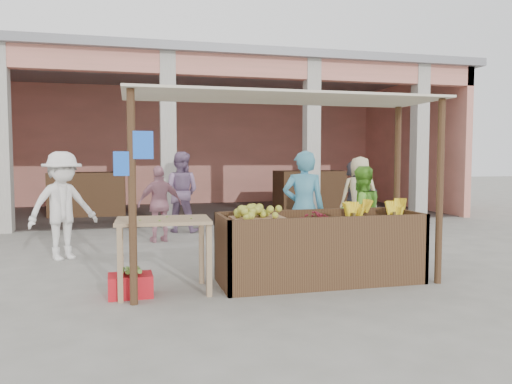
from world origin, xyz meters
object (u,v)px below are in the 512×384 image
object	(u,v)px
side_table	(163,231)
vendor_green	(361,212)
motorcycle	(279,223)
fruit_stall	(319,251)
vendor_blue	(304,205)
red_crate	(130,285)

from	to	relation	value
side_table	vendor_green	bearing A→B (deg)	20.50
side_table	motorcycle	xyz separation A→B (m)	(2.20, 2.47, -0.30)
fruit_stall	side_table	world-z (taller)	side_table
side_table	vendor_green	xyz separation A→B (m)	(3.05, 1.00, 0.04)
fruit_stall	side_table	distance (m)	2.03
vendor_green	fruit_stall	bearing A→B (deg)	36.99
side_table	vendor_blue	bearing A→B (deg)	27.60
fruit_stall	motorcycle	distance (m)	2.46
side_table	vendor_green	size ratio (longest dim) A/B	0.72
motorcycle	red_crate	bearing A→B (deg)	142.95
side_table	vendor_blue	world-z (taller)	vendor_blue
fruit_stall	vendor_blue	bearing A→B (deg)	82.43
vendor_blue	motorcycle	distance (m)	1.55
fruit_stall	red_crate	world-z (taller)	fruit_stall
fruit_stall	vendor_green	bearing A→B (deg)	42.71
vendor_blue	red_crate	bearing A→B (deg)	39.07
red_crate	fruit_stall	bearing A→B (deg)	0.81
motorcycle	side_table	bearing A→B (deg)	146.66
red_crate	vendor_green	xyz separation A→B (m)	(3.44, 1.09, 0.65)
side_table	vendor_blue	xyz separation A→B (m)	(2.13, 1.00, 0.17)
fruit_stall	vendor_blue	distance (m)	1.11
fruit_stall	vendor_blue	size ratio (longest dim) A/B	1.42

